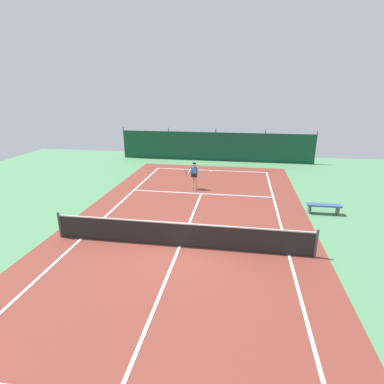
{
  "coord_description": "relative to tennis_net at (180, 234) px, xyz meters",
  "views": [
    {
      "loc": [
        2.16,
        -10.42,
        5.81
      ],
      "look_at": [
        -0.17,
        4.0,
        0.9
      ],
      "focal_mm": 28.64,
      "sensor_mm": 36.0,
      "label": 1
    }
  ],
  "objects": [
    {
      "name": "ground_plane",
      "position": [
        0.0,
        0.0,
        -0.51
      ],
      "size": [
        36.0,
        36.0,
        0.0
      ],
      "primitive_type": "plane",
      "color": "#4C8456"
    },
    {
      "name": "tennis_player",
      "position": [
        -0.56,
        7.26,
        0.45
      ],
      "size": [
        0.85,
        0.65,
        1.64
      ],
      "rotation": [
        0.0,
        0.0,
        2.73
      ],
      "color": "#D8AD8C",
      "rests_on": "ground"
    },
    {
      "name": "court_surface",
      "position": [
        0.0,
        0.0,
        -0.51
      ],
      "size": [
        11.02,
        26.6,
        0.01
      ],
      "color": "brown",
      "rests_on": "ground"
    },
    {
      "name": "courtside_bench",
      "position": [
        6.31,
        4.36,
        -0.14
      ],
      "size": [
        1.6,
        0.4,
        0.49
      ],
      "color": "#335184",
      "rests_on": "ground"
    },
    {
      "name": "tennis_ball_near_player",
      "position": [
        0.03,
        5.8,
        -0.48
      ],
      "size": [
        0.07,
        0.07,
        0.07
      ],
      "primitive_type": "sphere",
      "color": "#CCDB33",
      "rests_on": "ground"
    },
    {
      "name": "back_fence",
      "position": [
        -0.0,
        15.85,
        0.16
      ],
      "size": [
        16.3,
        0.98,
        2.7
      ],
      "color": "#14472D",
      "rests_on": "ground"
    },
    {
      "name": "tennis_net",
      "position": [
        0.0,
        0.0,
        0.0
      ],
      "size": [
        10.12,
        0.1,
        1.1
      ],
      "color": "black",
      "rests_on": "ground"
    },
    {
      "name": "parked_car",
      "position": [
        -1.67,
        18.1,
        0.33
      ],
      "size": [
        2.2,
        4.3,
        1.68
      ],
      "rotation": [
        0.0,
        0.0,
        3.08
      ],
      "color": "navy",
      "rests_on": "ground"
    }
  ]
}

